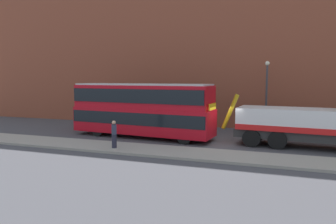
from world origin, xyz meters
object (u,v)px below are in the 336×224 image
pedestrian_onlooker (114,135)px  street_lamp (267,90)px  double_decker_bus (142,108)px  recovery_tow_truck (316,121)px

pedestrian_onlooker → street_lamp: 13.22m
double_decker_bus → recovery_tow_truck: bearing=5.3°
recovery_tow_truck → street_lamp: size_ratio=1.76×
pedestrian_onlooker → street_lamp: street_lamp is taller
pedestrian_onlooker → double_decker_bus: bearing=55.0°
double_decker_bus → pedestrian_onlooker: double_decker_bus is taller
pedestrian_onlooker → street_lamp: bearing=11.5°
double_decker_bus → pedestrian_onlooker: 4.77m
double_decker_bus → street_lamp: bearing=35.8°
recovery_tow_truck → double_decker_bus: 12.02m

